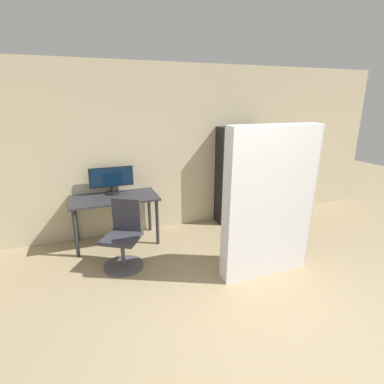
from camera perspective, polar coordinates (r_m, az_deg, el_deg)
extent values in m
plane|color=#9E8966|center=(3.05, 19.06, -28.46)|extent=(16.00, 16.00, 0.00)
cube|color=#C6B793|center=(5.06, -2.86, 8.16)|extent=(8.00, 0.06, 2.70)
cube|color=#2D2D33|center=(4.64, -14.59, -1.13)|extent=(1.28, 0.65, 0.03)
cylinder|color=#2D2D33|center=(4.50, -21.25, -7.40)|extent=(0.05, 0.05, 0.71)
cylinder|color=#2D2D33|center=(4.61, -6.63, -5.72)|extent=(0.05, 0.05, 0.71)
cylinder|color=#2D2D33|center=(5.00, -21.28, -4.97)|extent=(0.05, 0.05, 0.71)
cylinder|color=#2D2D33|center=(5.09, -8.11, -3.51)|extent=(0.05, 0.05, 0.71)
cylinder|color=black|center=(4.82, -14.86, -0.14)|extent=(0.21, 0.21, 0.02)
cylinder|color=black|center=(4.80, -14.92, 0.56)|extent=(0.04, 0.04, 0.10)
cube|color=black|center=(4.76, -15.10, 2.80)|extent=(0.66, 0.02, 0.31)
cube|color=#0A1E38|center=(4.76, -15.10, 2.78)|extent=(0.64, 0.03, 0.28)
cylinder|color=#4C4C51|center=(4.22, -12.86, -13.52)|extent=(0.52, 0.52, 0.03)
cylinder|color=#4C4C51|center=(4.13, -13.05, -11.15)|extent=(0.05, 0.05, 0.37)
cube|color=#33333D|center=(4.03, -13.25, -8.53)|extent=(0.61, 0.61, 0.05)
cube|color=#33333D|center=(4.10, -12.36, -4.22)|extent=(0.36, 0.24, 0.45)
cube|color=black|center=(5.24, 5.14, 2.88)|extent=(0.02, 0.32, 1.71)
cube|color=black|center=(5.61, 12.24, 3.51)|extent=(0.02, 0.32, 1.71)
cube|color=black|center=(5.54, 8.06, 3.57)|extent=(0.78, 0.02, 1.71)
cube|color=black|center=(5.67, 8.43, -5.10)|extent=(0.75, 0.28, 0.02)
cube|color=black|center=(5.55, 8.58, -1.87)|extent=(0.75, 0.28, 0.02)
cube|color=black|center=(5.46, 8.73, 1.49)|extent=(0.75, 0.28, 0.02)
cube|color=black|center=(5.38, 8.89, 4.96)|extent=(0.75, 0.28, 0.02)
cube|color=black|center=(5.32, 9.06, 8.52)|extent=(0.75, 0.28, 0.02)
cube|color=black|center=(5.28, 9.24, 12.14)|extent=(0.75, 0.28, 0.02)
cube|color=#7A2D84|center=(5.45, 5.38, -4.36)|extent=(0.03, 0.21, 0.26)
cube|color=teal|center=(5.50, 5.41, -4.24)|extent=(0.02, 0.20, 0.24)
cube|color=#232328|center=(5.47, 6.00, -4.48)|extent=(0.03, 0.19, 0.22)
cube|color=brown|center=(5.53, 6.11, -4.35)|extent=(0.02, 0.23, 0.20)
cube|color=teal|center=(5.52, 6.54, -4.39)|extent=(0.03, 0.22, 0.21)
cube|color=#1E4C9E|center=(5.56, 6.71, -4.29)|extent=(0.02, 0.21, 0.20)
cube|color=#287A38|center=(5.39, 5.20, -1.16)|extent=(0.03, 0.21, 0.19)
cube|color=#7A2D84|center=(5.37, 5.71, -0.72)|extent=(0.03, 0.22, 0.29)
cube|color=red|center=(5.41, 5.91, -0.73)|extent=(0.03, 0.20, 0.26)
cube|color=brown|center=(5.41, 6.46, -0.89)|extent=(0.04, 0.24, 0.24)
cube|color=#1E4C9E|center=(5.40, 6.97, -0.71)|extent=(0.03, 0.21, 0.28)
cube|color=#7A2D84|center=(5.43, 7.25, -0.90)|extent=(0.03, 0.17, 0.23)
cube|color=silver|center=(5.49, 7.26, -0.32)|extent=(0.04, 0.17, 0.29)
cube|color=teal|center=(5.51, 7.72, -0.53)|extent=(0.04, 0.20, 0.25)
cube|color=gold|center=(5.49, 8.27, -0.57)|extent=(0.02, 0.24, 0.26)
cube|color=#1E4C9E|center=(5.28, 5.31, 2.67)|extent=(0.02, 0.16, 0.26)
cube|color=teal|center=(5.30, 5.61, 2.39)|extent=(0.04, 0.19, 0.21)
cube|color=#1E4C9E|center=(5.30, 6.11, 2.61)|extent=(0.03, 0.22, 0.25)
cube|color=red|center=(5.31, 6.45, 2.73)|extent=(0.03, 0.22, 0.27)
cube|color=#232328|center=(5.34, 6.69, 2.92)|extent=(0.03, 0.21, 0.29)
cube|color=teal|center=(5.34, 7.21, 2.49)|extent=(0.04, 0.23, 0.21)
cube|color=#1E4C9E|center=(5.16, 5.80, 5.91)|extent=(0.04, 0.20, 0.22)
cube|color=#7A2D84|center=(5.21, 5.94, 5.88)|extent=(0.02, 0.20, 0.19)
cube|color=gold|center=(5.24, 6.27, 6.06)|extent=(0.04, 0.17, 0.22)
cube|color=#1E4C9E|center=(5.24, 6.75, 6.28)|extent=(0.03, 0.16, 0.26)
cube|color=#232328|center=(5.28, 6.96, 6.40)|extent=(0.03, 0.16, 0.27)
cube|color=orange|center=(5.25, 7.57, 6.44)|extent=(0.03, 0.19, 0.29)
cube|color=#287A38|center=(5.29, 7.76, 6.24)|extent=(0.03, 0.17, 0.24)
cube|color=#1E4C9E|center=(5.30, 8.14, 6.53)|extent=(0.04, 0.18, 0.29)
cube|color=#1E4C9E|center=(5.13, 5.62, 10.06)|extent=(0.02, 0.22, 0.29)
cube|color=red|center=(5.17, 5.87, 9.70)|extent=(0.04, 0.16, 0.21)
cube|color=teal|center=(5.15, 6.47, 9.97)|extent=(0.03, 0.17, 0.27)
cube|color=silver|center=(5.16, 6.91, 9.60)|extent=(0.03, 0.19, 0.20)
cube|color=silver|center=(3.73, 14.53, -2.13)|extent=(1.18, 0.24, 1.88)
cube|color=beige|center=(4.09, 21.27, -1.10)|extent=(0.01, 0.25, 1.84)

